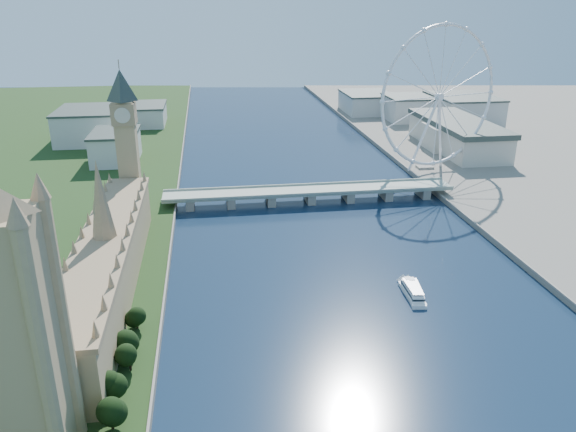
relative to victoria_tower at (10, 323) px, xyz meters
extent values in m
cube|color=tan|center=(0.00, 0.00, -8.49)|extent=(22.00, 22.00, 86.00)
cube|color=tan|center=(7.00, 115.00, -37.49)|extent=(24.00, 200.00, 28.00)
cone|color=#937A59|center=(7.00, 115.00, -1.49)|extent=(12.00, 12.00, 40.00)
cube|color=tan|center=(7.00, 223.00, -11.49)|extent=(13.00, 13.00, 80.00)
cube|color=#937A59|center=(7.00, 223.00, 20.51)|extent=(15.00, 15.00, 14.00)
pyramid|color=#2D3833|center=(7.00, 223.00, 48.51)|extent=(20.02, 20.02, 20.00)
cube|color=gray|center=(135.00, 245.00, -45.99)|extent=(220.00, 22.00, 2.00)
cube|color=gray|center=(45.00, 245.00, -50.74)|extent=(6.00, 20.00, 7.50)
cube|color=gray|center=(75.00, 245.00, -50.74)|extent=(6.00, 20.00, 7.50)
cube|color=gray|center=(105.00, 245.00, -50.74)|extent=(6.00, 20.00, 7.50)
cube|color=gray|center=(135.00, 245.00, -50.74)|extent=(6.00, 20.00, 7.50)
cube|color=gray|center=(165.00, 245.00, -50.74)|extent=(6.00, 20.00, 7.50)
cube|color=gray|center=(195.00, 245.00, -50.74)|extent=(6.00, 20.00, 7.50)
cube|color=gray|center=(225.00, 245.00, -50.74)|extent=(6.00, 20.00, 7.50)
torus|color=silver|center=(255.00, 300.00, 13.51)|extent=(113.60, 39.12, 118.60)
cylinder|color=silver|center=(255.00, 300.00, 13.51)|extent=(7.25, 6.61, 6.00)
cube|color=gray|center=(252.00, 310.00, -50.49)|extent=(14.00, 10.00, 2.00)
cube|color=beige|center=(-25.00, 375.00, -38.49)|extent=(40.00, 60.00, 26.00)
cube|color=beige|center=(-65.00, 465.00, -35.49)|extent=(60.00, 80.00, 32.00)
cube|color=beige|center=(-15.00, 545.00, -40.49)|extent=(50.00, 70.00, 22.00)
cube|color=beige|center=(315.00, 525.00, -37.49)|extent=(60.00, 60.00, 28.00)
cube|color=beige|center=(375.00, 505.00, -36.49)|extent=(70.00, 90.00, 30.00)
cube|color=beige|center=(275.00, 585.00, -39.49)|extent=(60.00, 80.00, 24.00)
camera|label=1|loc=(60.41, -153.11, 88.50)|focal=35.00mm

